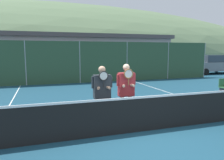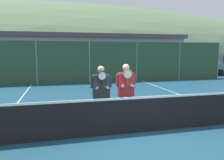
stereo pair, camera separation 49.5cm
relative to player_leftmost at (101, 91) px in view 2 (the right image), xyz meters
name	(u,v)px [view 2 (the right image)]	position (x,y,z in m)	size (l,w,h in m)	color
ground_plane	(140,132)	(0.95, -0.68, -1.07)	(120.00, 120.00, 0.00)	navy
hill_distant	(66,59)	(0.95, 58.55, -1.07)	(139.90, 77.72, 27.20)	#5B7551
clubhouse_building	(66,54)	(-0.42, 15.76, 0.85)	(23.08, 5.50, 3.80)	#9EA3A8
fence_back	(89,62)	(0.95, 9.13, 0.38)	(21.19, 0.06, 2.89)	gray
tennis_net	(140,114)	(0.95, -0.68, -0.55)	(10.48, 0.09, 1.10)	gray
court_line_left_sideline	(10,112)	(-2.94, 2.32, -1.06)	(0.05, 16.00, 0.01)	white
court_line_right_sideline	(197,101)	(4.85, 2.32, -1.06)	(0.05, 16.00, 0.01)	white
player_leftmost	(101,91)	(0.00, 0.00, 0.00)	(0.62, 0.34, 1.81)	#232838
player_center_left	(126,90)	(0.75, 0.01, 0.02)	(0.60, 0.34, 1.85)	#56565B
car_left_of_center	(68,67)	(-0.39, 11.80, -0.16)	(4.69, 1.98, 1.77)	maroon
car_center	(127,66)	(4.58, 11.83, -0.13)	(4.25, 2.03, 1.86)	black
car_right_of_center	(177,65)	(9.41, 11.87, -0.12)	(4.38, 1.98, 1.88)	slate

